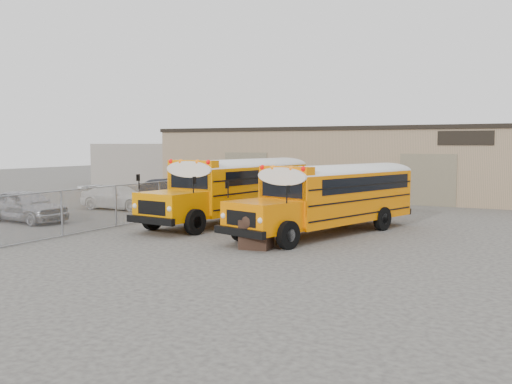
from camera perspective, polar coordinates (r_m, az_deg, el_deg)
The scene contains 10 objects.
ground at distance 21.72m, azimuth -1.89°, elevation -4.61°, with size 120.00×120.00×0.00m, color #3D3A38.
warehouse at distance 40.02m, azimuth 12.62°, elevation 3.00°, with size 30.20×10.20×4.67m.
chainlink_fence at distance 27.41m, azimuth -9.63°, elevation -0.81°, with size 0.07×18.07×1.81m.
distant_building_left at distance 52.14m, azimuth -10.75°, elevation 2.79°, with size 8.00×6.00×3.60m, color gray.
school_bus_left at distance 31.28m, azimuth 4.64°, elevation 1.38°, with size 3.62×10.22×2.93m.
school_bus_right at distance 27.77m, azimuth 14.73°, elevation 0.64°, with size 4.84×9.79×2.79m.
tarp_bundle at distance 19.40m, azimuth 0.04°, elevation -3.43°, with size 1.13×1.10×1.50m.
car_silver at distance 28.08m, azimuth -22.00°, elevation -1.28°, with size 1.76×4.38×1.49m, color #AAA9AE.
car_white at distance 32.05m, azimuth -13.53°, elevation -0.52°, with size 1.83×4.50×1.31m, color white.
car_dark at distance 35.42m, azimuth -8.58°, elevation 0.15°, with size 1.51×4.33×1.43m, color black.
Camera 1 is at (10.74, -18.54, 3.54)m, focal length 40.00 mm.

